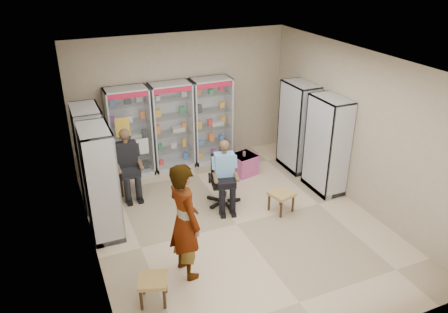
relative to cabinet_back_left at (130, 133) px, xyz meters
name	(u,v)px	position (x,y,z in m)	size (l,w,h in m)	color
floor	(237,224)	(1.30, -2.73, -1.00)	(6.00, 6.00, 0.00)	#C9AE8B
room_shell	(238,125)	(1.30, -2.73, 0.97)	(5.02, 6.02, 3.01)	tan
cabinet_back_left	(130,133)	(0.00, 0.00, 0.00)	(0.90, 0.50, 2.00)	#A6A8AD
cabinet_back_mid	(172,127)	(0.95, 0.00, 0.00)	(0.90, 0.50, 2.00)	silver
cabinet_back_right	(211,121)	(1.90, 0.00, 0.00)	(0.90, 0.50, 2.00)	#A8A9AF
cabinet_right_far	(298,127)	(3.53, -1.13, 0.00)	(0.50, 0.90, 2.00)	silver
cabinet_right_near	(327,145)	(3.53, -2.23, 0.00)	(0.50, 0.90, 2.00)	silver
cabinet_left_far	(92,157)	(-0.93, -0.93, 0.00)	(0.50, 0.90, 2.00)	silver
cabinet_left_near	(101,183)	(-0.93, -2.03, 0.00)	(0.50, 0.90, 2.00)	#B9BBC1
wooden_chair	(128,171)	(-0.25, -0.73, -0.53)	(0.42, 0.42, 0.94)	#311F13
seated_customer	(127,163)	(-0.25, -0.78, -0.33)	(0.44, 0.60, 1.34)	black
office_chair	(223,180)	(1.37, -1.94, -0.49)	(0.56, 0.56, 1.02)	black
seated_shopkeeper	(224,175)	(1.37, -1.99, -0.35)	(0.43, 0.59, 1.30)	#76ACEA
pink_trunk	(244,164)	(2.29, -0.97, -0.77)	(0.48, 0.47, 0.47)	#C54F91
tea_glass	(244,154)	(2.27, -1.01, -0.48)	(0.07, 0.07, 0.10)	#5D2308
woven_stool_a	(281,202)	(2.28, -2.65, -0.80)	(0.41, 0.41, 0.41)	#A47145
woven_stool_b	(154,290)	(-0.60, -4.02, -0.80)	(0.40, 0.40, 0.40)	#AC7248
standing_man	(185,221)	(0.04, -3.61, -0.06)	(0.69, 0.45, 1.89)	gray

